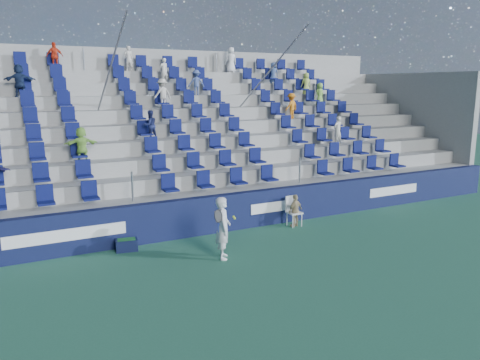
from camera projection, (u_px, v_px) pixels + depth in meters
name	position (u px, v px, depth m)	size (l,w,h in m)	color
ground	(281.00, 262.00, 12.45)	(70.00, 70.00, 0.00)	#2D6A4E
sponsor_wall	(230.00, 212.00, 15.08)	(24.00, 0.32, 1.20)	#10163D
grandstand	(175.00, 147.00, 19.20)	(24.00, 8.17, 6.63)	#9A9A95
tennis_player	(223.00, 228.00, 12.55)	(0.71, 0.73, 1.71)	silver
line_judge_chair	(293.00, 209.00, 15.60)	(0.44, 0.45, 1.00)	white
line_judge	(295.00, 211.00, 15.47)	(0.64, 0.26, 1.08)	tan
ball_bin	(127.00, 244.00, 13.26)	(0.66, 0.49, 0.34)	#10173B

